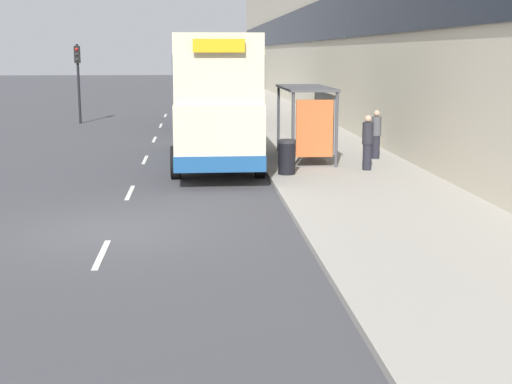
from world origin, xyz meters
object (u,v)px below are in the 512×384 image
Objects in this scene: bus_shelter at (312,109)px; traffic_light_far_kerb at (78,70)px; car_0 at (198,82)px; pedestrian_1 at (376,134)px; pedestrian_at_shelter at (368,142)px; litter_bin at (287,157)px; double_decker_bus_ahead at (208,81)px; double_decker_bus_near at (214,96)px; car_1 at (195,86)px.

traffic_light_far_kerb reaches higher than bus_shelter.
car_0 is 2.55× the size of pedestrian_1.
litter_bin is at bearing -167.79° from pedestrian_at_shelter.
double_decker_bus_ahead is 35.10m from car_0.
double_decker_bus_ahead reaches higher than car_0.
bus_shelter is 14.49m from double_decker_bus_ahead.
pedestrian_1 is 0.40× the size of traffic_light_far_kerb.
pedestrian_at_shelter reaches higher than pedestrian_1.
double_decker_bus_near is at bearing 147.94° from pedestrian_at_shelter.
pedestrian_at_shelter reaches higher than litter_bin.
bus_shelter is at bearing 66.79° from litter_bin.
car_0 is (-0.38, 35.07, -1.44)m from double_decker_bus_ahead.
bus_shelter is 41.80m from car_1.
car_0 is 52.09m from litter_bin.
double_decker_bus_ahead is 17.09m from pedestrian_at_shelter.
traffic_light_far_kerb reaches higher than car_0.
bus_shelter reaches higher than car_1.
car_0 is 2.49× the size of pedestrian_at_shelter.
bus_shelter is 0.40× the size of double_decker_bus_near.
car_1 is 3.96× the size of litter_bin.
bus_shelter is at bearing -84.59° from car_1.
traffic_light_far_kerb reaches higher than pedestrian_1.
traffic_light_far_kerb is (-6.94, 1.11, 0.58)m from double_decker_bus_ahead.
traffic_light_far_kerb is at bearing 115.26° from double_decker_bus_near.
double_decker_bus_ahead reaches higher than car_1.
traffic_light_far_kerb is (-11.57, 17.51, 1.84)m from pedestrian_at_shelter.
car_0 is 1.03× the size of car_1.
bus_shelter is 1.01× the size of car_1.
double_decker_bus_near is 5.68m from pedestrian_at_shelter.
double_decker_bus_ahead is 2.51× the size of traffic_light_far_kerb.
traffic_light_far_kerb is (-8.95, 18.07, 2.19)m from litter_bin.
car_1 is (-0.33, -7.59, -0.01)m from car_0.
double_decker_bus_ahead is 2.55× the size of car_1.
double_decker_bus_near is at bearing -64.74° from traffic_light_far_kerb.
pedestrian_at_shelter is at bearing -74.24° from double_decker_bus_ahead.
litter_bin is at bearing -86.50° from car_1.
double_decker_bus_ahead reaches higher than bus_shelter.
bus_shelter reaches higher than pedestrian_at_shelter.
car_0 is at bearing 94.20° from bus_shelter.
litter_bin is at bearing -83.23° from double_decker_bus_ahead.
traffic_light_far_kerb is (-6.56, -33.96, 2.02)m from car_0.
litter_bin is at bearing -59.36° from double_decker_bus_near.
car_1 is 0.98× the size of traffic_light_far_kerb.
traffic_light_far_kerb is at bearing 170.92° from double_decker_bus_ahead.
bus_shelter is 0.40× the size of double_decker_bus_ahead.
double_decker_bus_near reaches higher than pedestrian_at_shelter.
car_0 reaches higher than litter_bin.
car_0 is at bearing 79.07° from traffic_light_far_kerb.
pedestrian_at_shelter is 21.06m from traffic_light_far_kerb.
double_decker_bus_ahead is 15.11m from pedestrian_1.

